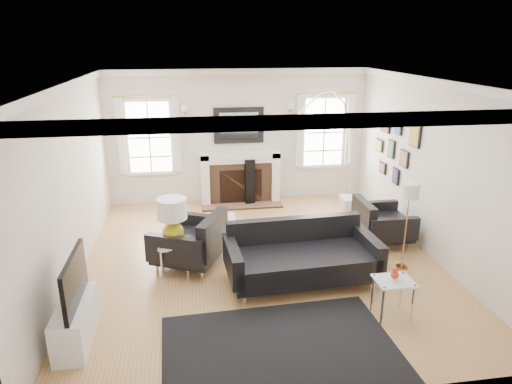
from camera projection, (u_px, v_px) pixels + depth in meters
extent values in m
plane|color=#A57A45|center=(261.00, 260.00, 7.30)|extent=(6.00, 6.00, 0.00)
cube|color=silver|center=(239.00, 137.00, 9.66)|extent=(5.50, 0.04, 2.80)
cube|color=silver|center=(315.00, 273.00, 4.04)|extent=(5.50, 0.04, 2.80)
cube|color=silver|center=(70.00, 185.00, 6.46)|extent=(0.04, 6.00, 2.80)
cube|color=silver|center=(432.00, 169.00, 7.24)|extent=(0.04, 6.00, 2.80)
cube|color=white|center=(262.00, 81.00, 6.41)|extent=(5.50, 6.00, 0.02)
cube|color=white|center=(262.00, 86.00, 6.42)|extent=(5.50, 6.00, 0.12)
cube|color=white|center=(205.00, 179.00, 9.64)|extent=(0.18, 0.38, 1.10)
cube|color=white|center=(275.00, 176.00, 9.85)|extent=(0.18, 0.38, 1.10)
cube|color=white|center=(240.00, 155.00, 9.59)|extent=(1.70, 0.38, 0.12)
cube|color=white|center=(240.00, 160.00, 9.62)|extent=(1.50, 0.34, 0.10)
cube|color=brown|center=(240.00, 182.00, 9.80)|extent=(1.30, 0.30, 0.90)
cube|color=black|center=(241.00, 186.00, 9.73)|extent=(0.90, 0.10, 0.76)
cube|color=brown|center=(242.00, 205.00, 9.68)|extent=(1.70, 0.50, 0.04)
cube|color=black|center=(239.00, 125.00, 9.55)|extent=(1.05, 0.06, 0.75)
cube|color=white|center=(239.00, 126.00, 9.51)|extent=(0.82, 0.02, 0.55)
cube|color=white|center=(149.00, 137.00, 9.36)|extent=(1.00, 0.05, 1.60)
cube|color=white|center=(149.00, 138.00, 9.33)|extent=(0.84, 0.02, 1.44)
cube|color=white|center=(121.00, 137.00, 9.17)|extent=(0.14, 0.05, 1.55)
cube|color=white|center=(176.00, 135.00, 9.33)|extent=(0.14, 0.05, 1.55)
cube|color=white|center=(324.00, 132.00, 9.88)|extent=(1.00, 0.05, 1.60)
cube|color=white|center=(324.00, 132.00, 9.85)|extent=(0.84, 0.02, 1.44)
cube|color=white|center=(300.00, 131.00, 9.69)|extent=(0.14, 0.05, 1.55)
cube|color=white|center=(350.00, 130.00, 9.85)|extent=(0.14, 0.05, 1.55)
cube|color=black|center=(415.00, 134.00, 7.65)|extent=(0.03, 0.34, 0.44)
cube|color=#B78C30|center=(414.00, 134.00, 7.65)|extent=(0.01, 0.29, 0.39)
cube|color=black|center=(399.00, 124.00, 8.25)|extent=(0.03, 0.28, 0.38)
cube|color=#305786|center=(398.00, 124.00, 8.25)|extent=(0.01, 0.23, 0.33)
cube|color=black|center=(385.00, 124.00, 8.80)|extent=(0.03, 0.40, 0.30)
cube|color=#8D2B47|center=(385.00, 125.00, 8.79)|extent=(0.01, 0.35, 0.25)
cube|color=black|center=(404.00, 159.00, 8.10)|extent=(0.03, 0.30, 0.30)
cube|color=olive|center=(403.00, 159.00, 8.09)|extent=(0.01, 0.25, 0.25)
cube|color=black|center=(391.00, 149.00, 8.59)|extent=(0.03, 0.26, 0.34)
cube|color=#447248|center=(390.00, 149.00, 8.59)|extent=(0.01, 0.21, 0.29)
cube|color=black|center=(379.00, 145.00, 9.13)|extent=(0.03, 0.32, 0.24)
cube|color=#C1C253|center=(378.00, 145.00, 9.12)|extent=(0.01, 0.27, 0.19)
cube|color=black|center=(396.00, 176.00, 8.46)|extent=(0.03, 0.24, 0.30)
cube|color=#3F3060|center=(395.00, 176.00, 8.45)|extent=(0.01, 0.19, 0.25)
cube|color=black|center=(383.00, 168.00, 9.02)|extent=(0.03, 0.28, 0.22)
cube|color=#925569|center=(382.00, 168.00, 9.02)|extent=(0.01, 0.23, 0.17)
cube|color=white|center=(76.00, 322.00, 5.28)|extent=(0.35, 1.00, 0.50)
cube|color=black|center=(74.00, 280.00, 5.11)|extent=(0.05, 1.00, 0.58)
cube|color=black|center=(285.00, 362.00, 4.99)|extent=(2.75, 2.33, 0.01)
cube|color=black|center=(302.00, 263.00, 6.54)|extent=(2.09, 1.07, 0.34)
cube|color=black|center=(294.00, 235.00, 6.86)|extent=(2.05, 0.27, 0.57)
cube|color=black|center=(233.00, 261.00, 6.30)|extent=(0.21, 0.97, 0.43)
cube|color=black|center=(367.00, 248.00, 6.69)|extent=(0.21, 0.97, 0.43)
cube|color=black|center=(189.00, 246.00, 7.07)|extent=(1.21, 1.21, 0.34)
cube|color=black|center=(213.00, 234.00, 6.88)|extent=(0.53, 0.89, 0.57)
cube|color=black|center=(200.00, 227.00, 7.44)|extent=(0.88, 0.51, 0.43)
cube|color=black|center=(175.00, 250.00, 6.61)|extent=(0.88, 0.51, 0.43)
cube|color=black|center=(383.00, 227.00, 7.87)|extent=(0.83, 0.83, 0.31)
cube|color=black|center=(364.00, 216.00, 7.74)|extent=(0.15, 0.83, 0.52)
cube|color=black|center=(394.00, 230.00, 7.44)|extent=(0.83, 0.13, 0.39)
cube|color=black|center=(375.00, 212.00, 8.21)|extent=(0.83, 0.13, 0.39)
cube|color=silver|center=(206.00, 225.00, 7.55)|extent=(1.01, 1.01, 0.02)
cylinder|color=silver|center=(178.00, 251.00, 7.11)|extent=(0.04, 0.04, 0.45)
cylinder|color=silver|center=(238.00, 247.00, 7.25)|extent=(0.04, 0.04, 0.45)
cylinder|color=silver|center=(179.00, 228.00, 7.99)|extent=(0.04, 0.04, 0.45)
cylinder|color=silver|center=(232.00, 225.00, 8.12)|extent=(0.04, 0.04, 0.45)
cube|color=silver|center=(174.00, 243.00, 6.76)|extent=(0.45, 0.45, 0.02)
cylinder|color=silver|center=(162.00, 265.00, 6.63)|extent=(0.04, 0.04, 0.50)
cylinder|color=silver|center=(188.00, 263.00, 6.69)|extent=(0.04, 0.04, 0.50)
cylinder|color=silver|center=(163.00, 253.00, 6.98)|extent=(0.04, 0.04, 0.50)
cylinder|color=silver|center=(187.00, 252.00, 7.03)|extent=(0.04, 0.04, 0.50)
cube|color=silver|center=(394.00, 281.00, 5.67)|extent=(0.47, 0.40, 0.02)
cylinder|color=silver|center=(383.00, 306.00, 5.58)|extent=(0.04, 0.04, 0.52)
cylinder|color=silver|center=(413.00, 304.00, 5.63)|extent=(0.04, 0.04, 0.52)
cylinder|color=silver|center=(373.00, 293.00, 5.87)|extent=(0.04, 0.04, 0.52)
cylinder|color=silver|center=(401.00, 291.00, 5.93)|extent=(0.04, 0.04, 0.52)
sphere|color=gold|center=(173.00, 233.00, 6.70)|extent=(0.32, 0.32, 0.32)
cylinder|color=gold|center=(173.00, 223.00, 6.65)|extent=(0.04, 0.04, 0.13)
cylinder|color=white|center=(172.00, 209.00, 6.58)|extent=(0.43, 0.43, 0.30)
sphere|color=red|center=(395.00, 275.00, 5.65)|extent=(0.10, 0.10, 0.10)
sphere|color=red|center=(395.00, 270.00, 5.62)|extent=(0.07, 0.07, 0.07)
cube|color=white|center=(348.00, 202.00, 9.61)|extent=(0.27, 0.43, 0.21)
ellipsoid|color=silver|center=(294.00, 123.00, 7.58)|extent=(0.36, 0.36, 0.22)
cylinder|color=#CA9346|center=(401.00, 267.00, 7.06)|extent=(0.17, 0.17, 0.03)
cylinder|color=#CA9346|center=(405.00, 232.00, 6.87)|extent=(0.02, 0.02, 1.22)
cylinder|color=white|center=(410.00, 190.00, 6.66)|extent=(0.28, 0.28, 0.23)
cube|color=black|center=(249.00, 182.00, 9.65)|extent=(0.23, 0.23, 0.99)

